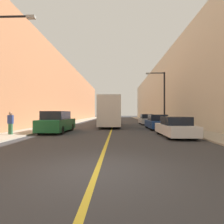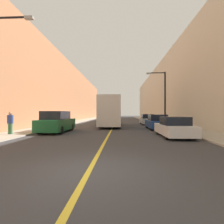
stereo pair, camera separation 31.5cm
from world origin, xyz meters
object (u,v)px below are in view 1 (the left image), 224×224
(car_right_near, at_px, (175,128))
(street_lamp_left, at_px, (0,69))
(bus, at_px, (111,111))
(car_right_far, at_px, (146,120))
(parked_suv_left, at_px, (57,123))
(street_lamp_right, at_px, (163,95))
(pedestrian, at_px, (11,123))
(car_right_mid, at_px, (157,123))

(car_right_near, xyz_separation_m, street_lamp_left, (-10.86, -2.82, 3.57))
(bus, distance_m, car_right_far, 6.18)
(car_right_near, relative_size, car_right_far, 1.00)
(car_right_near, distance_m, street_lamp_left, 11.78)
(parked_suv_left, bearing_deg, street_lamp_right, 30.57)
(car_right_near, relative_size, pedestrian, 2.65)
(car_right_mid, bearing_deg, bus, 141.20)
(bus, height_order, car_right_mid, bus)
(car_right_near, xyz_separation_m, car_right_far, (0.12, 13.18, 0.04))
(bus, height_order, car_right_far, bus)
(street_lamp_left, bearing_deg, pedestrian, 112.70)
(street_lamp_left, bearing_deg, car_right_near, 14.57)
(bus, bearing_deg, street_lamp_right, -9.13)
(bus, bearing_deg, car_right_mid, -38.80)
(car_right_near, relative_size, car_right_mid, 0.98)
(street_lamp_right, distance_m, pedestrian, 16.36)
(car_right_mid, distance_m, car_right_far, 7.29)
(car_right_far, xyz_separation_m, pedestrian, (-12.22, -13.04, 0.28))
(car_right_far, relative_size, street_lamp_left, 0.61)
(parked_suv_left, relative_size, car_right_near, 1.11)
(bus, relative_size, street_lamp_left, 1.42)
(bus, xyz_separation_m, car_right_mid, (5.03, -4.04, -1.20))
(car_right_near, distance_m, car_right_mid, 5.89)
(parked_suv_left, relative_size, car_right_far, 1.11)
(street_lamp_right, bearing_deg, car_right_far, 106.69)
(bus, distance_m, street_lamp_right, 6.78)
(parked_suv_left, xyz_separation_m, pedestrian, (-2.68, -2.37, 0.11))
(car_right_near, xyz_separation_m, street_lamp_right, (1.40, 8.90, 3.24))
(car_right_near, height_order, street_lamp_left, street_lamp_left)
(parked_suv_left, bearing_deg, pedestrian, -138.53)
(street_lamp_left, distance_m, pedestrian, 4.57)
(car_right_mid, height_order, car_right_far, car_right_mid)
(car_right_far, bearing_deg, car_right_near, -90.52)
(bus, relative_size, pedestrian, 6.15)
(bus, distance_m, pedestrian, 12.13)
(car_right_far, xyz_separation_m, street_lamp_right, (1.28, -4.28, 3.20))
(street_lamp_right, bearing_deg, pedestrian, -147.02)
(street_lamp_right, bearing_deg, bus, 170.87)
(pedestrian, bearing_deg, car_right_near, -0.67)
(car_right_near, height_order, pedestrian, pedestrian)
(car_right_mid, bearing_deg, car_right_far, 89.31)
(street_lamp_right, height_order, pedestrian, street_lamp_right)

